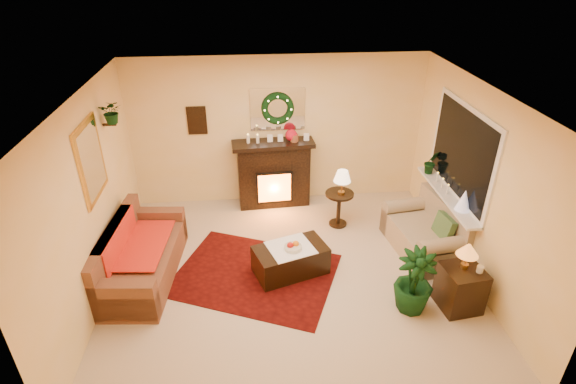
{
  "coord_description": "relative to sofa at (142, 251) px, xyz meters",
  "views": [
    {
      "loc": [
        -0.5,
        -5.0,
        4.12
      ],
      "look_at": [
        0.0,
        0.35,
        1.15
      ],
      "focal_mm": 28.0,
      "sensor_mm": 36.0,
      "label": 1
    }
  ],
  "objects": [
    {
      "name": "floor",
      "position": [
        2.04,
        -0.17,
        -0.43
      ],
      "size": [
        5.0,
        5.0,
        0.0
      ],
      "primitive_type": "plane",
      "color": "beige",
      "rests_on": "ground"
    },
    {
      "name": "ceiling",
      "position": [
        2.04,
        -0.17,
        2.17
      ],
      "size": [
        5.0,
        5.0,
        0.0
      ],
      "primitive_type": "plane",
      "color": "white",
      "rests_on": "ground"
    },
    {
      "name": "wall_back",
      "position": [
        2.04,
        2.08,
        0.87
      ],
      "size": [
        5.0,
        5.0,
        0.0
      ],
      "primitive_type": "plane",
      "color": "#EFD88C",
      "rests_on": "ground"
    },
    {
      "name": "wall_front",
      "position": [
        2.04,
        -2.42,
        0.87
      ],
      "size": [
        5.0,
        5.0,
        0.0
      ],
      "primitive_type": "plane",
      "color": "#EFD88C",
      "rests_on": "ground"
    },
    {
      "name": "wall_left",
      "position": [
        -0.46,
        -0.17,
        0.87
      ],
      "size": [
        4.5,
        4.5,
        0.0
      ],
      "primitive_type": "plane",
      "color": "#EFD88C",
      "rests_on": "ground"
    },
    {
      "name": "wall_right",
      "position": [
        4.54,
        -0.17,
        0.87
      ],
      "size": [
        4.5,
        4.5,
        0.0
      ],
      "primitive_type": "plane",
      "color": "#EFD88C",
      "rests_on": "ground"
    },
    {
      "name": "area_rug",
      "position": [
        1.54,
        -0.13,
        -0.42
      ],
      "size": [
        2.63,
        2.34,
        0.01
      ],
      "primitive_type": "cube",
      "rotation": [
        0.0,
        0.0,
        -0.4
      ],
      "color": "#600D0F",
      "rests_on": "floor"
    },
    {
      "name": "sofa",
      "position": [
        0.0,
        0.0,
        0.0
      ],
      "size": [
        0.99,
        1.95,
        0.81
      ],
      "primitive_type": "cube",
      "rotation": [
        0.0,
        0.0,
        -0.09
      ],
      "color": "#492D20",
      "rests_on": "floor"
    },
    {
      "name": "red_throw",
      "position": [
        -0.06,
        0.12,
        0.03
      ],
      "size": [
        0.75,
        1.22,
        0.02
      ],
      "primitive_type": "cube",
      "color": "#B12500",
      "rests_on": "sofa"
    },
    {
      "name": "fireplace",
      "position": [
        1.94,
        1.87,
        0.12
      ],
      "size": [
        1.26,
        0.47,
        1.13
      ],
      "primitive_type": "cube",
      "rotation": [
        0.0,
        0.0,
        0.06
      ],
      "color": "black",
      "rests_on": "floor"
    },
    {
      "name": "poinsettia",
      "position": [
        2.25,
        1.89,
        0.87
      ],
      "size": [
        0.2,
        0.2,
        0.2
      ],
      "primitive_type": "sphere",
      "color": "red",
      "rests_on": "fireplace"
    },
    {
      "name": "mantel_candle_a",
      "position": [
        1.53,
        1.85,
        0.83
      ],
      "size": [
        0.06,
        0.06,
        0.18
      ],
      "primitive_type": "cylinder",
      "color": "beige",
      "rests_on": "fireplace"
    },
    {
      "name": "mantel_candle_b",
      "position": [
        1.68,
        1.84,
        0.83
      ],
      "size": [
        0.06,
        0.06,
        0.17
      ],
      "primitive_type": "cylinder",
      "color": "silver",
      "rests_on": "fireplace"
    },
    {
      "name": "mantel_mirror",
      "position": [
        2.04,
        2.06,
        1.27
      ],
      "size": [
        0.92,
        0.02,
        0.72
      ],
      "primitive_type": "cube",
      "color": "white",
      "rests_on": "wall_back"
    },
    {
      "name": "wreath",
      "position": [
        2.04,
        2.02,
        1.29
      ],
      "size": [
        0.55,
        0.11,
        0.55
      ],
      "primitive_type": "torus",
      "rotation": [
        1.57,
        0.0,
        0.0
      ],
      "color": "#194719",
      "rests_on": "wall_back"
    },
    {
      "name": "wall_art",
      "position": [
        0.69,
        2.06,
        1.12
      ],
      "size": [
        0.32,
        0.03,
        0.48
      ],
      "primitive_type": "cube",
      "color": "#381E11",
      "rests_on": "wall_back"
    },
    {
      "name": "gold_mirror",
      "position": [
        -0.44,
        0.13,
        1.32
      ],
      "size": [
        0.03,
        0.84,
        1.0
      ],
      "primitive_type": "cube",
      "color": "gold",
      "rests_on": "wall_left"
    },
    {
      "name": "hanging_plant",
      "position": [
        -0.3,
        0.88,
        1.54
      ],
      "size": [
        0.33,
        0.28,
        0.36
      ],
      "primitive_type": "imported",
      "color": "#194719",
      "rests_on": "wall_left"
    },
    {
      "name": "loveseat",
      "position": [
        4.1,
        0.23,
        -0.01
      ],
      "size": [
        0.97,
        1.46,
        0.79
      ],
      "primitive_type": "cube",
      "rotation": [
        0.0,
        0.0,
        0.14
      ],
      "color": "#7B6C5D",
      "rests_on": "floor"
    },
    {
      "name": "window_frame",
      "position": [
        4.53,
        0.38,
        1.12
      ],
      "size": [
        0.03,
        1.86,
        1.36
      ],
      "primitive_type": "cube",
      "color": "white",
      "rests_on": "wall_right"
    },
    {
      "name": "window_glass",
      "position": [
        4.51,
        0.38,
        1.12
      ],
      "size": [
        0.02,
        1.7,
        1.22
      ],
      "primitive_type": "cube",
      "color": "black",
      "rests_on": "wall_right"
    },
    {
      "name": "window_sill",
      "position": [
        4.42,
        0.38,
        0.44
      ],
      "size": [
        0.22,
        1.86,
        0.04
      ],
      "primitive_type": "cube",
      "color": "white",
      "rests_on": "wall_right"
    },
    {
      "name": "mini_tree",
      "position": [
        4.44,
        -0.08,
        0.61
      ],
      "size": [
        0.21,
        0.21,
        0.31
      ],
      "primitive_type": "cone",
      "color": "white",
      "rests_on": "window_sill"
    },
    {
      "name": "sill_plant",
      "position": [
        4.41,
        1.07,
        0.66
      ],
      "size": [
        0.28,
        0.22,
        0.5
      ],
      "primitive_type": "imported",
      "color": "#173C14",
      "rests_on": "window_sill"
    },
    {
      "name": "side_table_round",
      "position": [
        2.96,
        1.06,
        -0.1
      ],
      "size": [
        0.6,
        0.6,
        0.6
      ],
      "primitive_type": "cylinder",
      "rotation": [
        0.0,
        0.0,
        0.38
      ],
      "color": "#522A12",
      "rests_on": "floor"
    },
    {
      "name": "lamp_cream",
      "position": [
        2.98,
        1.02,
        0.45
      ],
      "size": [
        0.27,
        0.27,
        0.42
      ],
      "primitive_type": "cone",
      "color": "#FFDCAA",
      "rests_on": "side_table_round"
    },
    {
      "name": "end_table_square",
      "position": [
        4.13,
        -1.0,
        -0.16
      ],
      "size": [
        0.54,
        0.54,
        0.59
      ],
      "primitive_type": "cube",
      "rotation": [
        0.0,
        0.0,
        0.13
      ],
      "color": "#462515",
      "rests_on": "floor"
    },
    {
      "name": "lamp_tiffany",
      "position": [
        4.14,
        -0.96,
        0.32
      ],
      "size": [
        0.27,
        0.27,
        0.4
      ],
      "primitive_type": "cone",
      "color": "#FFA018",
      "rests_on": "end_table_square"
    },
    {
      "name": "coffee_table",
      "position": [
        2.05,
        -0.11,
        -0.22
      ],
      "size": [
        1.12,
        0.84,
        0.42
      ],
      "primitive_type": "cube",
      "rotation": [
        0.0,
        0.0,
        0.33
      ],
      "color": "#35200E",
      "rests_on": "floor"
    },
    {
      "name": "fruit_bowl",
      "position": [
        2.08,
        -0.15,
        0.02
      ],
      "size": [
        0.24,
        0.24,
        0.06
      ],
      "primitive_type": "cylinder",
      "color": "beige",
      "rests_on": "coffee_table"
    },
    {
      "name": "floor_palm",
      "position": [
        3.51,
        -0.98,
        0.02
      ],
      "size": [
        1.7,
        1.7,
        2.62
      ],
      "primitive_type": "imported",
      "rotation": [
        0.0,
        0.0,
        -0.18
      ],
      "color": "#173D13",
      "rests_on": "floor"
    }
  ]
}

